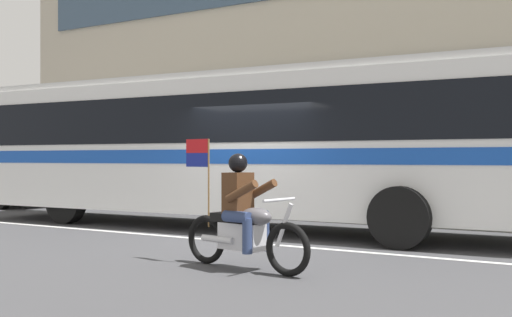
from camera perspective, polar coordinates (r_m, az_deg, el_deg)
ground_plane at (r=11.39m, az=-0.46°, el=-7.52°), size 60.00×60.00×0.00m
sidewalk_curb at (r=15.97m, az=8.86°, el=-5.07°), size 28.00×3.80×0.15m
lane_center_stripe at (r=10.89m, az=-2.07°, el=-7.86°), size 26.60×0.14×0.01m
office_building_facade at (r=18.42m, az=11.47°, el=11.50°), size 28.00×0.89×10.30m
transit_bus at (r=12.75m, az=-0.95°, el=1.77°), size 13.36×3.10×3.22m
motorcycle_with_rider at (r=8.14m, az=-1.23°, el=-5.84°), size 2.17×0.70×1.78m
fire_hydrant at (r=13.94m, az=14.54°, el=-3.99°), size 0.22×0.30×0.75m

